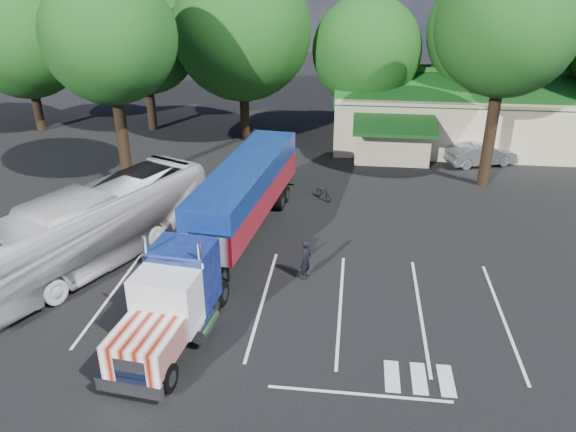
# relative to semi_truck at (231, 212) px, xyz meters

# --- Properties ---
(ground) EXTENTS (120.00, 120.00, 0.00)m
(ground) POSITION_rel_semi_truck_xyz_m (2.08, 2.19, -2.20)
(ground) COLOR black
(ground) RESTS_ON ground
(event_hall) EXTENTS (24.20, 14.12, 5.55)m
(event_hall) POSITION_rel_semi_truck_xyz_m (15.82, 20.00, 0.01)
(event_hall) COLOR #C9B595
(event_hall) RESTS_ON ground
(tree_row_a) EXTENTS (9.00, 9.00, 11.68)m
(tree_row_a) POSITION_rel_semi_truck_xyz_m (-19.92, 18.69, 4.96)
(tree_row_a) COLOR black
(tree_row_a) RESTS_ON ground
(tree_row_b) EXTENTS (8.40, 8.40, 11.35)m
(tree_row_b) POSITION_rel_semi_truck_xyz_m (-10.92, 19.99, 4.93)
(tree_row_b) COLOR black
(tree_row_b) RESTS_ON ground
(tree_row_c) EXTENTS (10.00, 10.00, 13.05)m
(tree_row_c) POSITION_rel_semi_truck_xyz_m (-2.92, 18.39, 5.84)
(tree_row_c) COLOR black
(tree_row_c) RESTS_ON ground
(tree_row_d) EXTENTS (8.00, 8.00, 10.60)m
(tree_row_d) POSITION_rel_semi_truck_xyz_m (6.08, 19.69, 4.38)
(tree_row_d) COLOR black
(tree_row_d) RESTS_ON ground
(tree_row_e) EXTENTS (9.60, 9.60, 12.90)m
(tree_row_e) POSITION_rel_semi_truck_xyz_m (15.08, 20.19, 5.88)
(tree_row_e) COLOR black
(tree_row_e) RESTS_ON ground
(tree_near_left) EXTENTS (7.60, 7.60, 12.65)m
(tree_near_left) POSITION_rel_semi_truck_xyz_m (-8.42, 8.19, 6.61)
(tree_near_left) COLOR black
(tree_near_left) RESTS_ON ground
(tree_near_right) EXTENTS (8.00, 8.00, 13.50)m
(tree_near_right) POSITION_rel_semi_truck_xyz_m (13.58, 10.69, 7.26)
(tree_near_right) COLOR black
(tree_near_right) RESTS_ON ground
(semi_truck) EXTENTS (4.47, 18.71, 3.89)m
(semi_truck) POSITION_rel_semi_truck_xyz_m (0.00, 0.00, 0.00)
(semi_truck) COLOR black
(semi_truck) RESTS_ON ground
(woman) EXTENTS (0.58, 0.76, 1.85)m
(woman) POSITION_rel_semi_truck_xyz_m (3.68, -1.77, -1.27)
(woman) COLOR black
(woman) RESTS_ON ground
(bicycle) EXTENTS (1.36, 1.55, 0.81)m
(bicycle) POSITION_rel_semi_truck_xyz_m (3.88, 7.20, -1.80)
(bicycle) COLOR black
(bicycle) RESTS_ON ground
(tour_bus) EXTENTS (7.98, 12.78, 3.54)m
(tour_bus) POSITION_rel_semi_truck_xyz_m (-6.06, -1.44, -0.43)
(tour_bus) COLOR silver
(tour_bus) RESTS_ON ground
(silver_sedan) EXTENTS (4.98, 3.15, 1.55)m
(silver_sedan) POSITION_rel_semi_truck_xyz_m (14.08, 14.39, -1.43)
(silver_sedan) COLOR #A3A6AA
(silver_sedan) RESTS_ON ground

